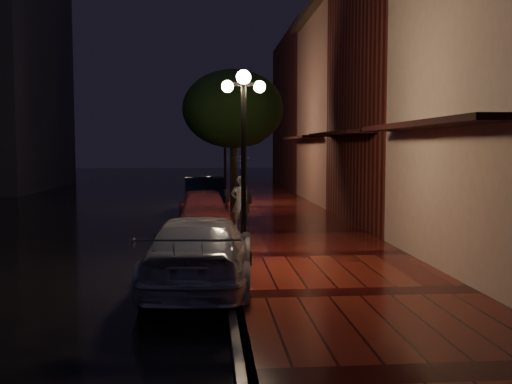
# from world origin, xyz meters

# --- Properties ---
(ground) EXTENTS (120.00, 120.00, 0.00)m
(ground) POSITION_xyz_m (0.00, 0.00, 0.00)
(ground) COLOR black
(ground) RESTS_ON ground
(sidewalk) EXTENTS (4.50, 60.00, 0.15)m
(sidewalk) POSITION_xyz_m (2.25, 0.00, 0.07)
(sidewalk) COLOR #470D0C
(sidewalk) RESTS_ON ground
(curb) EXTENTS (0.25, 60.00, 0.15)m
(curb) POSITION_xyz_m (0.00, 0.00, 0.07)
(curb) COLOR #595451
(curb) RESTS_ON ground
(storefront_mid) EXTENTS (5.00, 8.00, 11.00)m
(storefront_mid) POSITION_xyz_m (7.00, 2.00, 5.50)
(storefront_mid) COLOR #511914
(storefront_mid) RESTS_ON ground
(storefront_far) EXTENTS (5.00, 8.00, 9.00)m
(storefront_far) POSITION_xyz_m (7.00, 10.00, 4.50)
(storefront_far) COLOR #8C5951
(storefront_far) RESTS_ON ground
(storefront_extra) EXTENTS (5.00, 12.00, 10.00)m
(storefront_extra) POSITION_xyz_m (7.00, 20.00, 5.00)
(storefront_extra) COLOR #511914
(storefront_extra) RESTS_ON ground
(streetlamp_near) EXTENTS (0.96, 0.36, 4.31)m
(streetlamp_near) POSITION_xyz_m (0.35, -5.00, 2.60)
(streetlamp_near) COLOR black
(streetlamp_near) RESTS_ON sidewalk
(streetlamp_far) EXTENTS (0.96, 0.36, 4.31)m
(streetlamp_far) POSITION_xyz_m (0.35, 9.00, 2.60)
(streetlamp_far) COLOR black
(streetlamp_far) RESTS_ON sidewalk
(street_tree) EXTENTS (4.16, 4.16, 5.80)m
(street_tree) POSITION_xyz_m (0.61, 5.99, 4.24)
(street_tree) COLOR black
(street_tree) RESTS_ON sidewalk
(pink_car) EXTENTS (1.93, 4.23, 1.41)m
(pink_car) POSITION_xyz_m (-0.60, 1.71, 0.70)
(pink_car) COLOR #CF555D
(pink_car) RESTS_ON ground
(navy_car) EXTENTS (1.89, 4.77, 1.54)m
(navy_car) POSITION_xyz_m (-0.60, 6.42, 0.77)
(navy_car) COLOR black
(navy_car) RESTS_ON ground
(silver_car) EXTENTS (2.35, 5.07, 1.44)m
(silver_car) POSITION_xyz_m (-0.60, -6.42, 0.72)
(silver_car) COLOR #B3B1B9
(silver_car) RESTS_ON ground
(woman_with_umbrella) EXTENTS (0.99, 1.01, 2.40)m
(woman_with_umbrella) POSITION_xyz_m (0.60, 0.83, 1.73)
(woman_with_umbrella) COLOR white
(woman_with_umbrella) RESTS_ON sidewalk
(parking_meter) EXTENTS (0.14, 0.13, 1.28)m
(parking_meter) POSITION_xyz_m (0.15, 0.71, 0.93)
(parking_meter) COLOR black
(parking_meter) RESTS_ON sidewalk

